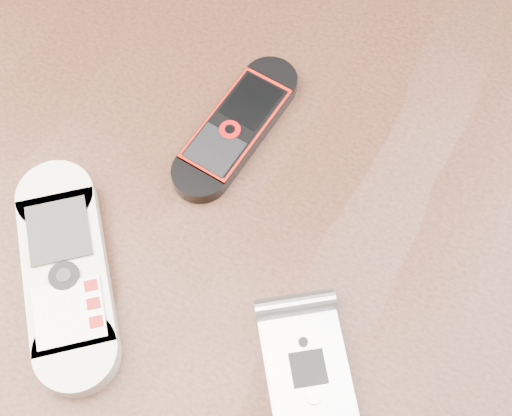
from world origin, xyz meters
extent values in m
plane|color=#472B19|center=(0.00, 0.00, 0.00)|extent=(4.00, 4.00, 0.00)
cube|color=black|center=(0.00, 0.00, 0.73)|extent=(1.20, 0.80, 0.03)
cube|color=black|center=(-0.54, 0.34, 0.36)|extent=(0.06, 0.06, 0.71)
cube|color=white|center=(-0.09, -0.10, 0.76)|extent=(0.15, 0.16, 0.02)
cube|color=black|center=(-0.04, 0.06, 0.76)|extent=(0.06, 0.14, 0.01)
cube|color=silver|center=(0.09, -0.09, 0.76)|extent=(0.10, 0.12, 0.02)
camera|label=1|loc=(0.10, -0.20, 1.21)|focal=50.00mm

